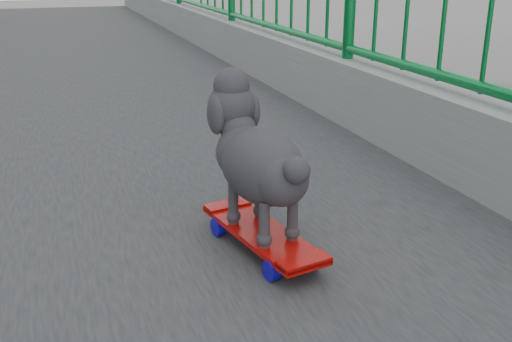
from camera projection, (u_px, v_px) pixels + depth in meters
The scene contains 2 objects.
skateboard at pixel (262, 236), 1.65m from camera, with size 0.22×0.49×0.06m.
poodle at pixel (257, 157), 1.60m from camera, with size 0.25×0.46×0.39m.
Camera 1 is at (-0.00, 1.32, 7.77)m, focal length 42.00 mm.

